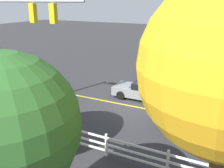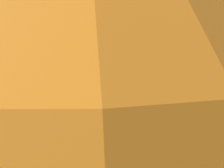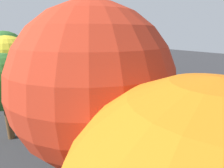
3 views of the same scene
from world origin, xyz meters
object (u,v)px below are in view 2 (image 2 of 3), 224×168
(tree_3, at_px, (12,48))
(tree_4, at_px, (9,54))
(car_2, at_px, (167,102))
(pedestrian, at_px, (75,92))
(tree_1, at_px, (51,47))
(tree_2, at_px, (87,156))
(car_1, at_px, (168,123))
(tree_5, at_px, (50,46))

(tree_3, relative_size, tree_4, 1.06)
(car_2, relative_size, tree_3, 0.64)
(pedestrian, xyz_separation_m, tree_4, (-1.95, 5.50, 3.86))
(tree_1, xyz_separation_m, tree_2, (-3.83, 0.19, -1.35))
(car_1, distance_m, tree_3, 15.87)
(tree_1, height_order, tree_4, tree_1)
(tree_1, relative_size, tree_4, 1.15)
(tree_5, bearing_deg, tree_3, 6.26)
(tree_3, height_order, tree_4, tree_3)
(car_2, xyz_separation_m, tree_1, (-9.40, 10.95, 4.79))
(tree_4, bearing_deg, tree_2, -176.81)
(tree_1, height_order, tree_5, tree_1)
(car_2, relative_size, tree_5, 0.62)
(tree_1, distance_m, tree_5, 3.81)
(pedestrian, height_order, tree_3, tree_3)
(tree_3, xyz_separation_m, tree_5, (-13.65, -1.50, 0.31))
(tree_2, xyz_separation_m, tree_5, (7.59, -0.75, 1.34))
(pedestrian, relative_size, tree_4, 0.24)
(tree_2, bearing_deg, tree_3, 2.02)
(tree_1, distance_m, tree_2, 4.06)
(tree_1, height_order, tree_3, tree_1)
(car_1, relative_size, tree_2, 0.70)
(car_2, distance_m, pedestrian, 8.75)
(car_1, bearing_deg, tree_4, -131.37)
(tree_2, bearing_deg, tree_1, -2.83)
(car_1, relative_size, tree_5, 0.59)
(tree_1, distance_m, tree_3, 17.45)
(car_1, bearing_deg, tree_2, -39.50)
(car_1, distance_m, tree_2, 12.08)
(tree_4, height_order, tree_5, tree_5)
(car_1, bearing_deg, tree_3, -143.37)
(car_1, height_order, tree_5, tree_5)
(tree_2, bearing_deg, pedestrian, -13.49)
(car_2, distance_m, tree_4, 13.34)
(tree_1, bearing_deg, tree_3, 3.08)
(tree_5, bearing_deg, tree_1, 171.55)
(tree_1, bearing_deg, tree_5, -8.45)
(tree_5, bearing_deg, tree_4, 10.19)
(tree_3, height_order, tree_5, tree_5)
(pedestrian, relative_size, tree_2, 0.26)
(tree_1, bearing_deg, car_1, -57.80)
(tree_1, xyz_separation_m, tree_5, (3.77, -0.56, -0.01))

